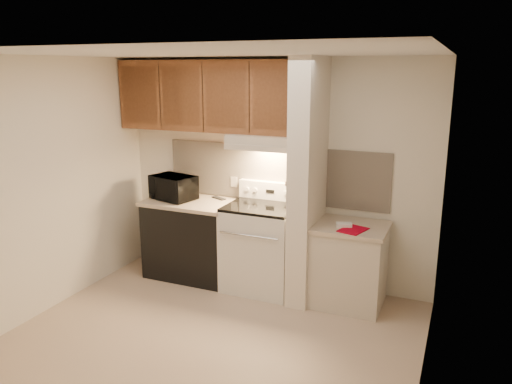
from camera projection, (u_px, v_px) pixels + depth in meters
The scene contains 50 objects.
floor at pixel (213, 337), 4.55m from camera, with size 3.60×3.60×0.00m, color tan.
ceiling at pixel (207, 53), 3.94m from camera, with size 3.60×3.60×0.00m, color white.
wall_back at pixel (273, 172), 5.58m from camera, with size 3.60×0.02×2.50m, color white.
wall_left at pixel (49, 186), 4.93m from camera, with size 0.02×3.00×2.50m, color white.
wall_right at pixel (433, 231), 3.56m from camera, with size 0.02×3.00×2.50m, color white.
backsplash at pixel (273, 174), 5.58m from camera, with size 2.60×0.02×0.63m, color beige.
range_body at pixel (262, 248), 5.47m from camera, with size 0.76×0.65×0.92m, color silver.
oven_window at pixel (250, 255), 5.17m from camera, with size 0.50×0.01×0.30m, color black.
oven_handle at pixel (248, 236), 5.09m from camera, with size 0.02×0.02×0.65m, color silver.
cooktop at pixel (262, 207), 5.35m from camera, with size 0.74×0.64×0.03m, color black.
range_backguard at pixel (271, 191), 5.58m from camera, with size 0.76×0.08×0.20m, color silver.
range_display at pixel (270, 191), 5.54m from camera, with size 0.10×0.01×0.04m, color black.
range_knob_left_outer at pixel (247, 189), 5.65m from camera, with size 0.05×0.05×0.02m, color silver.
range_knob_left_inner at pixel (255, 190), 5.61m from camera, with size 0.05×0.05×0.02m, color silver.
range_knob_right_inner at pixel (285, 193), 5.47m from camera, with size 0.05×0.05×0.02m, color silver.
range_knob_right_outer at pixel (294, 194), 5.43m from camera, with size 0.05×0.05×0.02m, color silver.
dishwasher_front at pixel (192, 240), 5.82m from camera, with size 1.00×0.63×0.87m, color black.
left_countertop at pixel (191, 202), 5.71m from camera, with size 1.04×0.67×0.04m, color #C3AD95.
spoon_rest at pixel (219, 198), 5.78m from camera, with size 0.20×0.06×0.01m, color black.
teal_jar at pixel (160, 195), 5.73m from camera, with size 0.09×0.09×0.10m, color #28696C.
outlet at pixel (234, 182), 5.78m from camera, with size 0.08×0.01×0.12m, color beige.
microwave at pixel (173, 187), 5.73m from camera, with size 0.50×0.34×0.28m, color black.
partition_pillar at pixel (308, 182), 5.08m from camera, with size 0.22×0.70×2.50m, color silver.
pillar_trim at pixel (297, 177), 5.11m from camera, with size 0.01×0.70×0.04m, color brown.
knife_strip at pixel (295, 176), 5.06m from camera, with size 0.02×0.42×0.04m, color black.
knife_blade_a at pixel (289, 188), 4.96m from camera, with size 0.01×0.04×0.16m, color silver.
knife_handle_a at pixel (289, 174), 4.92m from camera, with size 0.02×0.02×0.10m, color black.
knife_blade_b at pixel (291, 188), 5.02m from camera, with size 0.01×0.04×0.18m, color silver.
knife_handle_b at pixel (291, 172), 4.99m from camera, with size 0.02×0.02×0.10m, color black.
knife_blade_c at pixel (293, 187), 5.09m from camera, with size 0.01×0.04×0.20m, color silver.
knife_handle_c at pixel (294, 171), 5.06m from camera, with size 0.02×0.02×0.10m, color black.
knife_blade_d at pixel (296, 184), 5.16m from camera, with size 0.01×0.04×0.16m, color silver.
knife_handle_d at pixel (297, 169), 5.14m from camera, with size 0.02×0.02×0.10m, color black.
knife_blade_e at pixel (299, 183), 5.23m from camera, with size 0.01×0.04×0.18m, color silver.
knife_handle_e at pixel (299, 168), 5.19m from camera, with size 0.02×0.02×0.10m, color black.
oven_mitt at pixel (301, 183), 5.29m from camera, with size 0.03×0.09×0.21m, color gray.
right_cab_base at pixel (349, 267), 5.11m from camera, with size 0.70×0.60×0.81m, color beige.
right_countertop at pixel (351, 227), 5.00m from camera, with size 0.74×0.64×0.04m, color #C3AD95.
red_folder at pixel (353, 230), 4.85m from camera, with size 0.21×0.29×0.01m, color #A60016.
white_box at pixel (344, 225), 4.94m from camera, with size 0.15×0.10×0.04m, color white.
range_hood at pixel (266, 141), 5.30m from camera, with size 0.78×0.44×0.15m, color beige.
hood_lip at pixel (259, 148), 5.12m from camera, with size 0.78×0.04×0.06m, color beige.
upper_cabinets at pixel (210, 96), 5.49m from camera, with size 2.18×0.33×0.77m, color brown.
cab_door_a at pixel (140, 95), 5.66m from camera, with size 0.46×0.01×0.63m, color brown.
cab_gap_a at pixel (160, 96), 5.55m from camera, with size 0.01×0.01×0.73m, color black.
cab_door_b at pixel (181, 96), 5.45m from camera, with size 0.46×0.01×0.63m, color brown.
cab_gap_b at pixel (203, 97), 5.35m from camera, with size 0.01×0.01×0.73m, color black.
cab_door_c at pixel (226, 97), 5.24m from camera, with size 0.46×0.01×0.63m, color brown.
cab_gap_c at pixel (249, 98), 5.14m from camera, with size 0.01×0.01×0.73m, color black.
cab_door_d at pixel (274, 98), 5.04m from camera, with size 0.46×0.01×0.63m, color brown.
Camera 1 is at (1.96, -3.61, 2.38)m, focal length 35.00 mm.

